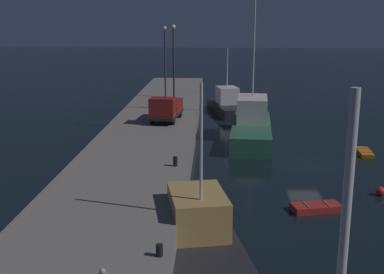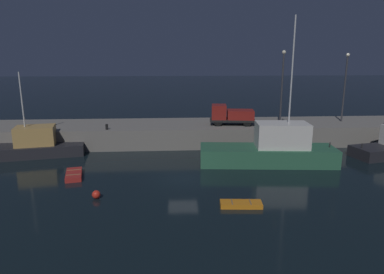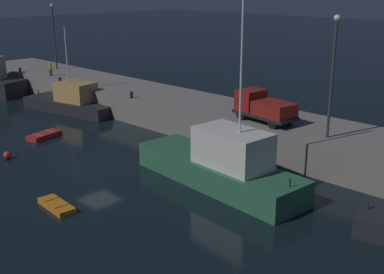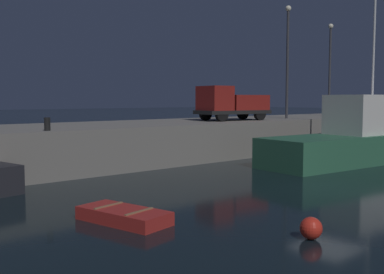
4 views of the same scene
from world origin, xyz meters
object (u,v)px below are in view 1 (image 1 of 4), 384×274
Objects in this scene: utility_truck at (166,108)px; bollard_east at (175,161)px; rowboat_white_mid at (365,152)px; fishing_boat_white at (227,104)px; fishing_trawler_red at (252,125)px; fishing_boat_blue at (199,236)px; dinghy_orange_near at (316,207)px; bollard_west at (159,250)px; lamp_post_east at (174,61)px; mooring_buoy_near at (380,191)px; lamp_post_central at (165,56)px.

bollard_east is (-13.87, -1.86, -0.86)m from utility_truck.
rowboat_white_mid is at bearing -97.41° from utility_truck.
fishing_trawler_red is at bearing -172.09° from fishing_boat_white.
fishing_boat_blue is 3.57× the size of dinghy_orange_near.
rowboat_white_mid is 19.39m from bollard_east.
lamp_post_east is at bearing 3.39° from bollard_west.
fishing_boat_white is 17.58m from utility_truck.
bollard_east is (7.46, 1.71, 1.55)m from fishing_boat_blue.
bollard_west is (-28.41, 5.75, 1.10)m from fishing_trawler_red.
fishing_boat_blue is 23.46m from rowboat_white_mid.
dinghy_orange_near reaches higher than rowboat_white_mid.
utility_truck is (12.39, 15.18, 3.15)m from mooring_buoy_near.
utility_truck is at bearing 7.64° from bollard_east.
lamp_post_central is 1.51× the size of utility_truck.
lamp_post_east reaches higher than utility_truck.
lamp_post_east is (-10.62, 5.71, 6.14)m from fishing_boat_white.
lamp_post_east is at bearing 151.75° from fishing_boat_white.
fishing_boat_white is at bearing -5.19° from bollard_west.
bollard_west is at bearing -176.61° from lamp_post_east.
fishing_boat_blue is 9.22m from dinghy_orange_near.
dinghy_orange_near is at bearing 121.11° from mooring_buoy_near.
lamp_post_east is at bearing 6.97° from fishing_boat_blue.
lamp_post_central is (29.18, 11.84, 6.82)m from dinghy_orange_near.
dinghy_orange_near is at bearing 152.64° from rowboat_white_mid.
utility_truck is (-5.73, 0.27, -3.72)m from lamp_post_east.
dinghy_orange_near is 0.37× the size of lamp_post_east.
mooring_buoy_near is 0.07× the size of lamp_post_east.
dinghy_orange_near is 14.64m from rowboat_white_mid.
lamp_post_central is (8.21, 1.65, -0.14)m from lamp_post_east.
dinghy_orange_near is at bearing -38.07° from bollard_west.
lamp_post_central is at bearing 5.68° from utility_truck.
fishing_boat_white is 3.20× the size of dinghy_orange_near.
fishing_boat_white is at bearing 17.77° from mooring_buoy_near.
mooring_buoy_near reaches higher than dinghy_orange_near.
bollard_west is at bearing -175.27° from utility_truck.
lamp_post_east is 1.57× the size of utility_truck.
mooring_buoy_near is (2.85, -4.73, 0.10)m from dinghy_orange_near.
dinghy_orange_near is 5.17× the size of bollard_east.
utility_truck is (-13.95, -1.39, -3.57)m from lamp_post_central.
rowboat_white_mid is 0.54× the size of utility_truck.
lamp_post_central is at bearing 5.06° from bollard_west.
fishing_boat_white is 16.76× the size of mooring_buoy_near.
bollard_west is (-31.59, -1.87, -4.64)m from lamp_post_east.
bollard_east is at bearing 159.83° from fishing_trawler_red.
bollard_west is at bearing 135.92° from mooring_buoy_near.
lamp_post_central is (35.27, 4.96, 5.98)m from fishing_boat_blue.
bollard_west is at bearing 174.81° from fishing_boat_white.
fishing_boat_blue is at bearing 169.75° from fishing_trawler_red.
fishing_boat_white is 20.82× the size of bollard_west.
fishing_boat_blue is at bearing -173.03° from lamp_post_east.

